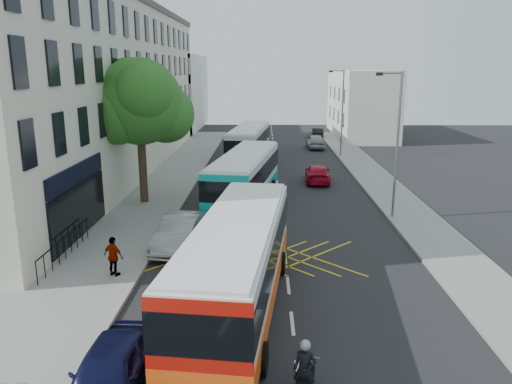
{
  "coord_description": "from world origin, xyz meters",
  "views": [
    {
      "loc": [
        -0.95,
        -15.16,
        8.32
      ],
      "look_at": [
        -1.38,
        9.35,
        2.2
      ],
      "focal_mm": 35.0,
      "sensor_mm": 36.0,
      "label": 1
    }
  ],
  "objects_px": {
    "bus_near": "(237,262)",
    "parked_car_silver": "(181,232)",
    "pedestrian_far": "(114,256)",
    "distant_car_silver": "(315,141)",
    "distant_car_dark": "(317,133)",
    "distant_car_grey": "(256,134)",
    "lamp_far": "(341,109)",
    "motorbike": "(305,373)",
    "bus_mid": "(245,178)",
    "lamp_near": "(396,138)",
    "street_tree": "(139,103)",
    "bus_far": "(249,143)",
    "red_hatchback": "(318,174)",
    "parked_car_blue": "(110,371)"
  },
  "relations": [
    {
      "from": "pedestrian_far",
      "to": "parked_car_silver",
      "type": "bearing_deg",
      "value": -94.63
    },
    {
      "from": "bus_far",
      "to": "distant_car_dark",
      "type": "distance_m",
      "value": 17.57
    },
    {
      "from": "bus_near",
      "to": "parked_car_silver",
      "type": "relative_size",
      "value": 2.47
    },
    {
      "from": "parked_car_silver",
      "to": "distant_car_dark",
      "type": "relative_size",
      "value": 1.32
    },
    {
      "from": "lamp_near",
      "to": "parked_car_blue",
      "type": "bearing_deg",
      "value": -124.91
    },
    {
      "from": "street_tree",
      "to": "motorbike",
      "type": "xyz_separation_m",
      "value": [
        8.59,
        -19.03,
        -5.46
      ]
    },
    {
      "from": "parked_car_blue",
      "to": "distant_car_grey",
      "type": "bearing_deg",
      "value": 89.19
    },
    {
      "from": "bus_near",
      "to": "distant_car_silver",
      "type": "distance_m",
      "value": 36.91
    },
    {
      "from": "street_tree",
      "to": "lamp_far",
      "type": "relative_size",
      "value": 1.1
    },
    {
      "from": "red_hatchback",
      "to": "distant_car_dark",
      "type": "distance_m",
      "value": 24.6
    },
    {
      "from": "parked_car_silver",
      "to": "red_hatchback",
      "type": "relative_size",
      "value": 1.08
    },
    {
      "from": "distant_car_dark",
      "to": "pedestrian_far",
      "type": "bearing_deg",
      "value": 75.63
    },
    {
      "from": "lamp_far",
      "to": "distant_car_silver",
      "type": "height_order",
      "value": "lamp_far"
    },
    {
      "from": "lamp_near",
      "to": "bus_far",
      "type": "xyz_separation_m",
      "value": [
        -8.58,
        18.14,
        -2.97
      ]
    },
    {
      "from": "street_tree",
      "to": "lamp_far",
      "type": "distance_m",
      "value": 22.57
    },
    {
      "from": "bus_mid",
      "to": "street_tree",
      "type": "bearing_deg",
      "value": -169.96
    },
    {
      "from": "bus_far",
      "to": "distant_car_grey",
      "type": "height_order",
      "value": "bus_far"
    },
    {
      "from": "bus_near",
      "to": "distant_car_grey",
      "type": "distance_m",
      "value": 43.23
    },
    {
      "from": "lamp_far",
      "to": "distant_car_grey",
      "type": "xyz_separation_m",
      "value": [
        -8.13,
        12.34,
        -3.96
      ]
    },
    {
      "from": "street_tree",
      "to": "distant_car_grey",
      "type": "distance_m",
      "value": 30.62
    },
    {
      "from": "bus_far",
      "to": "pedestrian_far",
      "type": "bearing_deg",
      "value": -93.37
    },
    {
      "from": "distant_car_grey",
      "to": "distant_car_dark",
      "type": "bearing_deg",
      "value": 7.3
    },
    {
      "from": "distant_car_dark",
      "to": "motorbike",
      "type": "bearing_deg",
      "value": 85.9
    },
    {
      "from": "motorbike",
      "to": "bus_mid",
      "type": "bearing_deg",
      "value": 114.27
    },
    {
      "from": "bus_mid",
      "to": "bus_near",
      "type": "bearing_deg",
      "value": -79.9
    },
    {
      "from": "lamp_near",
      "to": "distant_car_silver",
      "type": "distance_m",
      "value": 25.83
    },
    {
      "from": "bus_far",
      "to": "distant_car_grey",
      "type": "bearing_deg",
      "value": 94.63
    },
    {
      "from": "parked_car_blue",
      "to": "red_hatchback",
      "type": "distance_m",
      "value": 26.44
    },
    {
      "from": "parked_car_silver",
      "to": "distant_car_silver",
      "type": "relative_size",
      "value": 1.08
    },
    {
      "from": "bus_mid",
      "to": "parked_car_silver",
      "type": "distance_m",
      "value": 8.46
    },
    {
      "from": "lamp_near",
      "to": "pedestrian_far",
      "type": "relative_size",
      "value": 4.88
    },
    {
      "from": "bus_mid",
      "to": "pedestrian_far",
      "type": "xyz_separation_m",
      "value": [
        -4.83,
        -11.6,
        -0.72
      ]
    },
    {
      "from": "bus_mid",
      "to": "distant_car_grey",
      "type": "bearing_deg",
      "value": 98.45
    },
    {
      "from": "lamp_far",
      "to": "motorbike",
      "type": "height_order",
      "value": "lamp_far"
    },
    {
      "from": "lamp_far",
      "to": "bus_far",
      "type": "bearing_deg",
      "value": -167.76
    },
    {
      "from": "parked_car_blue",
      "to": "pedestrian_far",
      "type": "height_order",
      "value": "pedestrian_far"
    },
    {
      "from": "pedestrian_far",
      "to": "bus_far",
      "type": "bearing_deg",
      "value": -74.45
    },
    {
      "from": "distant_car_grey",
      "to": "distant_car_dark",
      "type": "height_order",
      "value": "distant_car_grey"
    },
    {
      "from": "distant_car_silver",
      "to": "distant_car_dark",
      "type": "distance_m",
      "value": 8.41
    },
    {
      "from": "street_tree",
      "to": "bus_near",
      "type": "relative_size",
      "value": 0.74
    },
    {
      "from": "parked_car_blue",
      "to": "pedestrian_far",
      "type": "distance_m",
      "value": 7.69
    },
    {
      "from": "distant_car_grey",
      "to": "lamp_far",
      "type": "bearing_deg",
      "value": -60.49
    },
    {
      "from": "motorbike",
      "to": "distant_car_dark",
      "type": "height_order",
      "value": "motorbike"
    },
    {
      "from": "lamp_near",
      "to": "motorbike",
      "type": "distance_m",
      "value": 17.59
    },
    {
      "from": "parked_car_silver",
      "to": "bus_mid",
      "type": "bearing_deg",
      "value": 78.65
    },
    {
      "from": "lamp_far",
      "to": "pedestrian_far",
      "type": "xyz_separation_m",
      "value": [
        -13.2,
        -28.51,
        -3.65
      ]
    },
    {
      "from": "red_hatchback",
      "to": "parked_car_blue",
      "type": "bearing_deg",
      "value": 76.19
    },
    {
      "from": "lamp_near",
      "to": "bus_near",
      "type": "height_order",
      "value": "lamp_near"
    },
    {
      "from": "distant_car_dark",
      "to": "bus_mid",
      "type": "bearing_deg",
      "value": 78.07
    },
    {
      "from": "distant_car_grey",
      "to": "pedestrian_far",
      "type": "xyz_separation_m",
      "value": [
        -5.06,
        -40.84,
        0.32
      ]
    }
  ]
}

